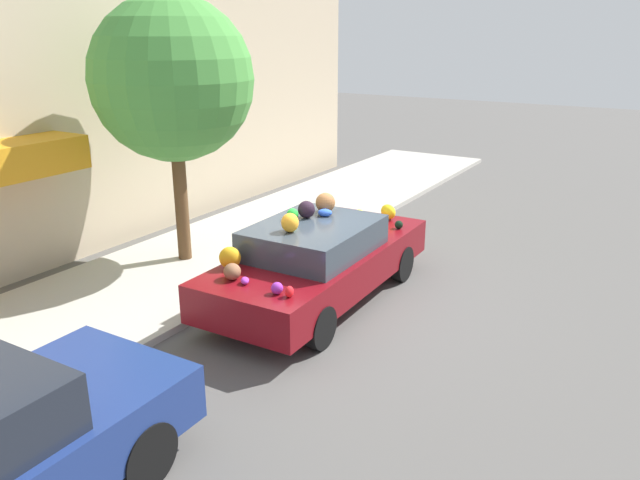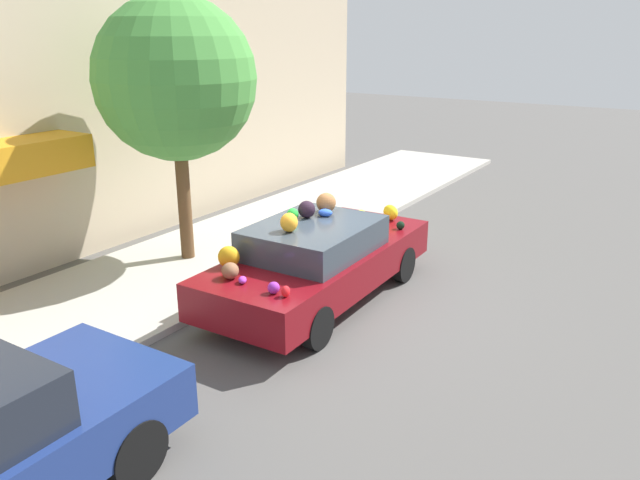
% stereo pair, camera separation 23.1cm
% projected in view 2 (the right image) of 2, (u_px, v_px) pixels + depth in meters
% --- Properties ---
extents(ground_plane, '(60.00, 60.00, 0.00)m').
position_uv_depth(ground_plane, '(318.00, 298.00, 10.05)').
color(ground_plane, '#565451').
extents(sidewalk_curb, '(24.00, 3.20, 0.11)m').
position_uv_depth(sidewalk_curb, '(195.00, 263.00, 11.42)').
color(sidewalk_curb, '#B2ADA3').
rests_on(sidewalk_curb, ground).
extents(building_facade, '(18.00, 1.20, 5.11)m').
position_uv_depth(building_facade, '(91.00, 119.00, 11.59)').
color(building_facade, '#C6B293').
rests_on(building_facade, ground).
extents(street_tree, '(2.78, 2.78, 4.60)m').
position_uv_depth(street_tree, '(176.00, 79.00, 10.55)').
color(street_tree, brown).
rests_on(street_tree, sidewalk_curb).
extents(fire_hydrant, '(0.20, 0.20, 0.70)m').
position_uv_depth(fire_hydrant, '(330.00, 214.00, 13.05)').
color(fire_hydrant, '#B2B2B7').
rests_on(fire_hydrant, sidewalk_curb).
extents(art_car, '(4.53, 1.88, 1.64)m').
position_uv_depth(art_car, '(319.00, 258.00, 9.78)').
color(art_car, maroon).
rests_on(art_car, ground).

